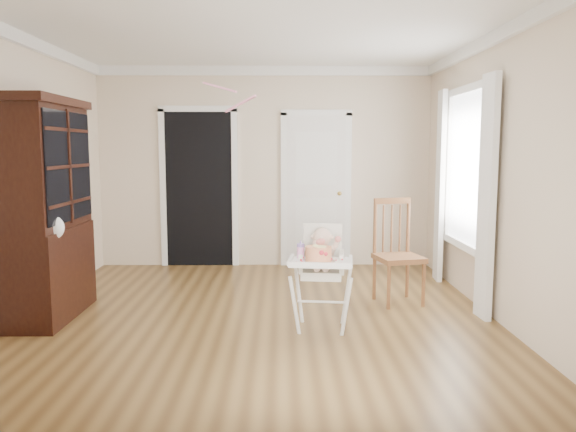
{
  "coord_description": "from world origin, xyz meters",
  "views": [
    {
      "loc": [
        0.23,
        -5.18,
        1.62
      ],
      "look_at": [
        0.28,
        -0.39,
        1.03
      ],
      "focal_mm": 35.0,
      "sensor_mm": 36.0,
      "label": 1
    }
  ],
  "objects_px": {
    "cake": "(319,254)",
    "china_cabinet": "(47,209)",
    "high_chair": "(322,264)",
    "dining_chair": "(398,255)",
    "sippy_cup": "(301,250)"
  },
  "relations": [
    {
      "from": "cake",
      "to": "china_cabinet",
      "type": "distance_m",
      "value": 2.62
    },
    {
      "from": "high_chair",
      "to": "china_cabinet",
      "type": "relative_size",
      "value": 0.46
    },
    {
      "from": "china_cabinet",
      "to": "dining_chair",
      "type": "distance_m",
      "value": 3.5
    },
    {
      "from": "china_cabinet",
      "to": "cake",
      "type": "bearing_deg",
      "value": -14.1
    },
    {
      "from": "high_chair",
      "to": "sippy_cup",
      "type": "relative_size",
      "value": 5.87
    },
    {
      "from": "sippy_cup",
      "to": "china_cabinet",
      "type": "bearing_deg",
      "value": 168.55
    },
    {
      "from": "sippy_cup",
      "to": "dining_chair",
      "type": "relative_size",
      "value": 0.15
    },
    {
      "from": "high_chair",
      "to": "dining_chair",
      "type": "height_order",
      "value": "dining_chair"
    },
    {
      "from": "high_chair",
      "to": "china_cabinet",
      "type": "distance_m",
      "value": 2.64
    },
    {
      "from": "china_cabinet",
      "to": "sippy_cup",
      "type": "bearing_deg",
      "value": -11.45
    },
    {
      "from": "high_chair",
      "to": "china_cabinet",
      "type": "bearing_deg",
      "value": 178.21
    },
    {
      "from": "cake",
      "to": "dining_chair",
      "type": "height_order",
      "value": "dining_chair"
    },
    {
      "from": "high_chair",
      "to": "dining_chair",
      "type": "relative_size",
      "value": 0.88
    },
    {
      "from": "high_chair",
      "to": "cake",
      "type": "bearing_deg",
      "value": -93.7
    },
    {
      "from": "cake",
      "to": "high_chair",
      "type": "bearing_deg",
      "value": 79.45
    }
  ]
}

